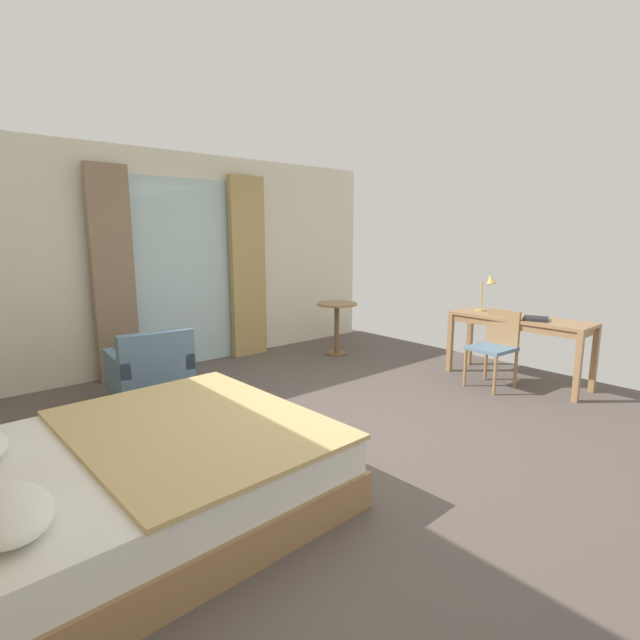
{
  "coord_description": "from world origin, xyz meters",
  "views": [
    {
      "loc": [
        -2.74,
        -2.88,
        1.74
      ],
      "look_at": [
        0.12,
        0.44,
        0.94
      ],
      "focal_mm": 26.78,
      "sensor_mm": 36.0,
      "label": 1
    }
  ],
  "objects": [
    {
      "name": "wall_back",
      "position": [
        0.0,
        3.07,
        1.37
      ],
      "size": [
        6.18,
        0.12,
        2.75
      ],
      "primitive_type": "cube",
      "color": "silver",
      "rests_on": "ground"
    },
    {
      "name": "ground",
      "position": [
        0.0,
        0.0,
        -0.05
      ],
      "size": [
        6.58,
        6.65,
        0.1
      ],
      "primitive_type": "cube",
      "color": "#564C47"
    },
    {
      "name": "bed",
      "position": [
        -1.85,
        -0.07,
        0.27
      ],
      "size": [
        2.3,
        1.98,
        1.09
      ],
      "color": "#9E754C",
      "rests_on": "ground"
    },
    {
      "name": "closed_book",
      "position": [
        2.52,
        -0.48,
        0.79
      ],
      "size": [
        0.32,
        0.32,
        0.03
      ],
      "primitive_type": "cube",
      "rotation": [
        0.0,
        0.0,
        0.38
      ],
      "color": "#232328",
      "rests_on": "writing_desk"
    },
    {
      "name": "desk_lamp",
      "position": [
        2.63,
        0.17,
        1.12
      ],
      "size": [
        0.17,
        0.26,
        0.48
      ],
      "color": "tan",
      "rests_on": "writing_desk"
    },
    {
      "name": "curtain_panel_right",
      "position": [
        0.89,
        2.89,
        1.25
      ],
      "size": [
        0.53,
        0.1,
        2.51
      ],
      "primitive_type": "cube",
      "color": "tan",
      "rests_on": "ground"
    },
    {
      "name": "round_cafe_table",
      "position": [
        1.85,
        2.07,
        0.54
      ],
      "size": [
        0.58,
        0.58,
        0.75
      ],
      "color": "#9E754C",
      "rests_on": "ground"
    },
    {
      "name": "writing_desk",
      "position": [
        2.59,
        -0.27,
        0.68
      ],
      "size": [
        0.55,
        1.59,
        0.77
      ],
      "color": "#9E754C",
      "rests_on": "ground"
    },
    {
      "name": "curtain_panel_left",
      "position": [
        -0.94,
        2.89,
        1.25
      ],
      "size": [
        0.47,
        0.1,
        2.51
      ],
      "primitive_type": "cube",
      "color": "#897056",
      "rests_on": "ground"
    },
    {
      "name": "desk_chair",
      "position": [
        2.23,
        -0.19,
        0.5
      ],
      "size": [
        0.47,
        0.45,
        0.87
      ],
      "color": "slate",
      "rests_on": "ground"
    },
    {
      "name": "armchair_by_window",
      "position": [
        -0.96,
        1.88,
        0.32
      ],
      "size": [
        0.8,
        0.83,
        0.78
      ],
      "color": "slate",
      "rests_on": "ground"
    },
    {
      "name": "balcony_glass_door",
      "position": [
        -0.02,
        2.99,
        1.21
      ],
      "size": [
        1.39,
        0.02,
        2.42
      ],
      "primitive_type": "cube",
      "color": "silver",
      "rests_on": "ground"
    }
  ]
}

